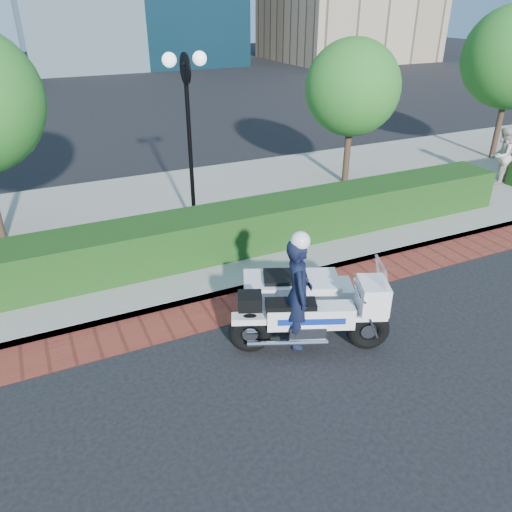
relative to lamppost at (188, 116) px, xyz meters
name	(u,v)px	position (x,y,z in m)	size (l,w,h in m)	color
ground	(241,360)	(-1.00, -5.20, -2.96)	(120.00, 120.00, 0.00)	black
brick_strip	(209,314)	(-1.00, -3.70, -2.95)	(60.00, 1.00, 0.01)	maroon
sidewalk	(149,225)	(-1.00, 0.80, -2.88)	(60.00, 8.00, 0.15)	gray
hedge_main	(174,241)	(-1.00, -1.60, -2.31)	(18.00, 1.20, 1.00)	black
lamppost	(188,116)	(0.00, 0.00, 0.00)	(1.02, 0.70, 4.21)	black
tree_c	(353,88)	(5.50, 1.30, 0.09)	(2.80, 2.80, 4.30)	#332319
police_motorcycle	(301,300)	(0.23, -5.03, -2.19)	(2.62, 2.46, 2.23)	black
pedestrian	(501,156)	(9.82, -0.79, -1.93)	(0.86, 0.67, 1.77)	#B4ADA0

